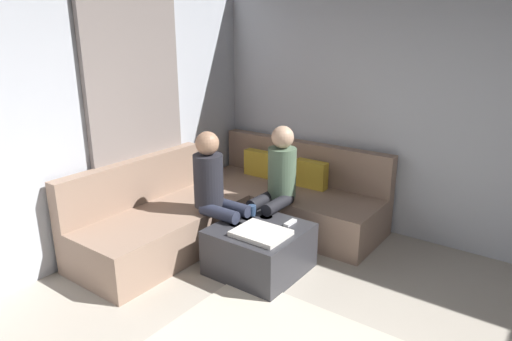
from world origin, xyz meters
TOP-DOWN VIEW (x-y plane):
  - wall_back at (0.00, 2.94)m, footprint 6.00×0.12m
  - curtain_panel at (-2.84, 1.30)m, footprint 0.06×1.10m
  - sectional_couch at (-2.08, 1.88)m, footprint 2.10×2.55m
  - ottoman at (-1.43, 1.40)m, footprint 0.76×0.76m
  - folded_blanket at (-1.33, 1.28)m, footprint 0.44×0.36m
  - coffee_mug at (-1.65, 1.58)m, footprint 0.08×0.08m
  - game_remote at (-1.25, 1.62)m, footprint 0.05×0.15m
  - person_on_couch_back at (-1.60, 1.93)m, footprint 0.30×0.60m
  - person_on_couch_side at (-1.93, 1.42)m, footprint 0.60×0.30m

SIDE VIEW (x-z plane):
  - ottoman at x=-1.43m, z-range 0.00..0.42m
  - sectional_couch at x=-2.08m, z-range -0.15..0.72m
  - game_remote at x=-1.25m, z-range 0.42..0.44m
  - folded_blanket at x=-1.33m, z-range 0.42..0.46m
  - coffee_mug at x=-1.65m, z-range 0.42..0.52m
  - person_on_couch_back at x=-1.60m, z-range 0.06..1.26m
  - person_on_couch_side at x=-1.93m, z-range 0.06..1.26m
  - curtain_panel at x=-2.84m, z-range 0.00..2.50m
  - wall_back at x=0.00m, z-range 0.00..2.70m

